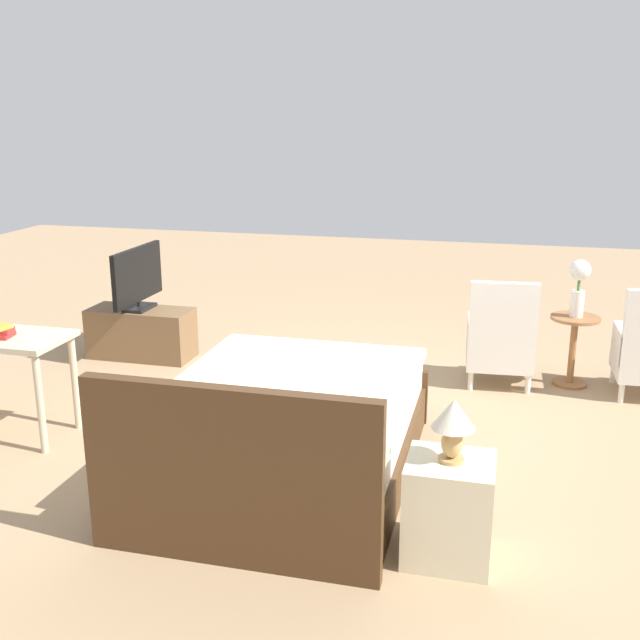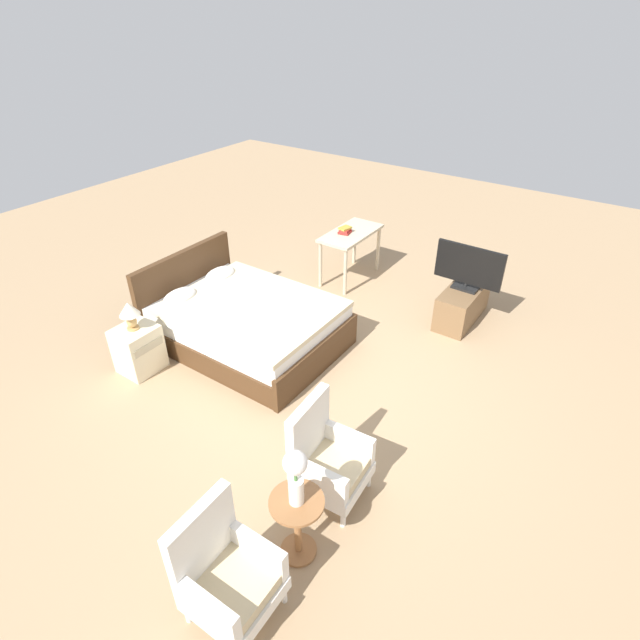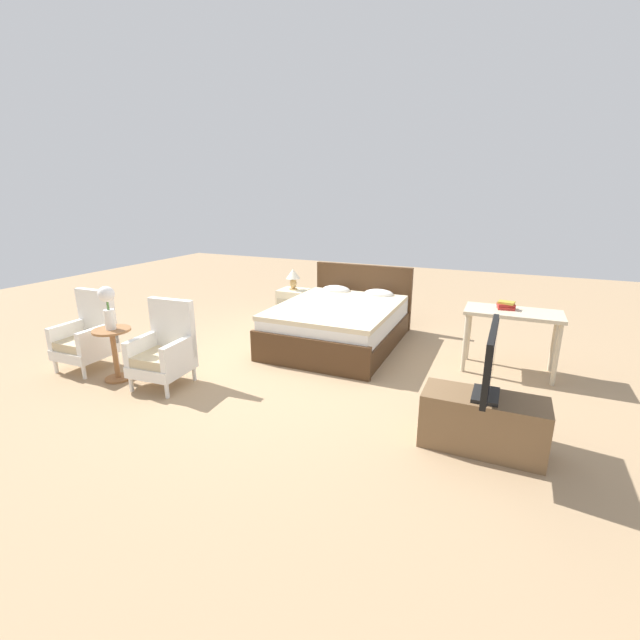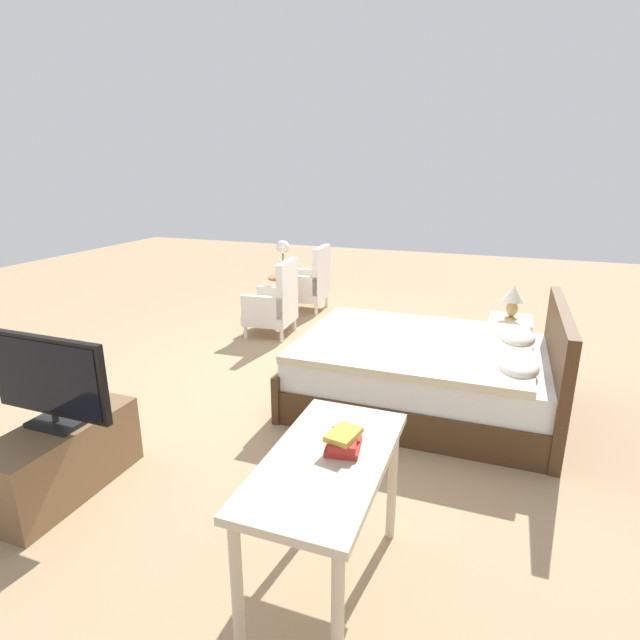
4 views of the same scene
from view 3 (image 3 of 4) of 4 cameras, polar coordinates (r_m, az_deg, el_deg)
The scene contains 12 objects.
ground_plane at distance 5.13m, azimuth -2.74°, elevation -6.65°, with size 16.00×16.00×0.00m, color #A38460.
bed at distance 5.94m, azimuth 2.76°, elevation -0.32°, with size 1.55×2.11×0.96m.
armchair_by_window_left at distance 5.79m, azimuth -28.58°, elevation -2.04°, with size 0.55×0.55×0.92m.
armchair_by_window_right at distance 4.93m, azimuth -20.03°, elevation -3.97°, with size 0.58×0.58×0.92m.
side_table at distance 5.25m, azimuth -25.77°, elevation -3.41°, with size 0.40×0.40×0.59m.
flower_vase at distance 5.12m, azimuth -26.48°, elevation 2.03°, with size 0.17×0.17×0.48m.
nightstand at distance 6.92m, azimuth -3.54°, elevation 1.88°, with size 0.44×0.41×0.54m.
table_lamp at distance 6.82m, azimuth -3.61°, elevation 5.84°, with size 0.22×0.22×0.33m.
tv_stand at distance 3.80m, azimuth 20.82°, elevation -12.66°, with size 0.96×0.40×0.46m.
tv_flatscreen at distance 3.58m, azimuth 21.72°, elevation -5.17°, with size 0.20×0.85×0.57m.
vanity_desk at distance 5.35m, azimuth 24.27°, elevation -0.02°, with size 1.04×0.52×0.74m.
book_stack at distance 5.36m, azimuth 23.55°, elevation 1.79°, with size 0.21×0.18×0.09m.
Camera 3 is at (2.13, -4.21, 2.01)m, focal length 24.00 mm.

